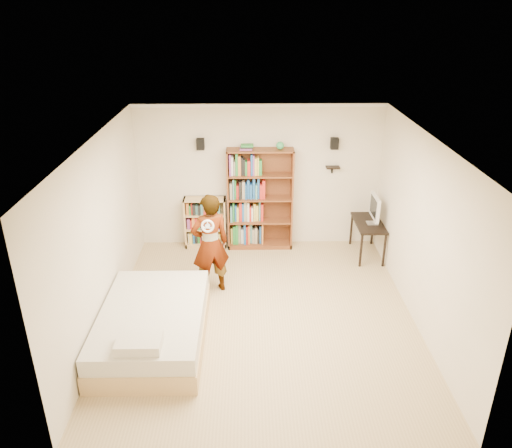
{
  "coord_description": "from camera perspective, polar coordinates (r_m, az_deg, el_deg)",
  "views": [
    {
      "loc": [
        -0.2,
        -6.31,
        4.34
      ],
      "look_at": [
        -0.09,
        0.6,
        1.24
      ],
      "focal_mm": 35.0,
      "sensor_mm": 36.0,
      "label": 1
    }
  ],
  "objects": [
    {
      "name": "wii_wheel",
      "position": [
        7.41,
        -5.55,
        -0.24
      ],
      "size": [
        0.2,
        0.08,
        0.2
      ],
      "primitive_type": "torus",
      "rotation": [
        1.36,
        0.0,
        0.0
      ],
      "color": "silver",
      "rests_on": "person"
    },
    {
      "name": "navy_bag",
      "position": [
        9.62,
        -5.53,
        -1.33
      ],
      "size": [
        0.34,
        0.25,
        0.43
      ],
      "primitive_type": null,
      "rotation": [
        0.0,
        0.0,
        0.14
      ],
      "color": "black",
      "rests_on": "ground"
    },
    {
      "name": "low_bookshelf",
      "position": [
        9.51,
        -5.8,
        0.18
      ],
      "size": [
        0.78,
        0.29,
        0.98
      ],
      "primitive_type": null,
      "color": "#D6B373",
      "rests_on": "ground"
    },
    {
      "name": "wall_shelf",
      "position": [
        9.28,
        8.77,
        6.41
      ],
      "size": [
        0.25,
        0.16,
        0.02
      ],
      "primitive_type": "cube",
      "color": "black",
      "rests_on": "room_shell"
    },
    {
      "name": "crown_molding",
      "position": [
        6.53,
        0.85,
        9.36
      ],
      "size": [
        4.5,
        5.0,
        0.06
      ],
      "color": "white",
      "rests_on": "room_shell"
    },
    {
      "name": "imac",
      "position": [
        9.14,
        13.27,
        1.58
      ],
      "size": [
        0.12,
        0.53,
        0.53
      ],
      "primitive_type": null,
      "rotation": [
        0.0,
        0.0,
        0.02
      ],
      "color": "silver",
      "rests_on": "computer_desk"
    },
    {
      "name": "room_shell",
      "position": [
        6.82,
        0.8,
        1.96
      ],
      "size": [
        4.52,
        5.02,
        2.71
      ],
      "color": "silver",
      "rests_on": "ground"
    },
    {
      "name": "ground",
      "position": [
        7.66,
        0.73,
        -10.33
      ],
      "size": [
        4.5,
        5.0,
        0.01
      ],
      "primitive_type": "cube",
      "color": "tan",
      "rests_on": "ground"
    },
    {
      "name": "daybed",
      "position": [
        7.11,
        -11.73,
        -10.82
      ],
      "size": [
        1.41,
        2.17,
        0.64
      ],
      "primitive_type": null,
      "color": "silver",
      "rests_on": "ground"
    },
    {
      "name": "person",
      "position": [
        7.88,
        -5.25,
        -2.31
      ],
      "size": [
        0.71,
        0.59,
        1.67
      ],
      "primitive_type": "imported",
      "rotation": [
        0.0,
        0.0,
        3.5
      ],
      "color": "black",
      "rests_on": "ground"
    },
    {
      "name": "tall_bookshelf",
      "position": [
        9.27,
        0.46,
        2.8
      ],
      "size": [
        1.21,
        0.35,
        1.92
      ],
      "primitive_type": null,
      "color": "brown",
      "rests_on": "ground"
    },
    {
      "name": "speaker_left",
      "position": [
        9.06,
        -6.37,
        9.07
      ],
      "size": [
        0.14,
        0.12,
        0.2
      ],
      "primitive_type": "cube",
      "color": "black",
      "rests_on": "room_shell"
    },
    {
      "name": "computer_desk",
      "position": [
        9.42,
        12.59,
        -1.63
      ],
      "size": [
        0.48,
        0.97,
        0.66
      ],
      "primitive_type": null,
      "color": "black",
      "rests_on": "ground"
    },
    {
      "name": "speaker_right",
      "position": [
        9.15,
        8.96,
        9.08
      ],
      "size": [
        0.14,
        0.12,
        0.2
      ],
      "primitive_type": "cube",
      "color": "black",
      "rests_on": "room_shell"
    }
  ]
}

